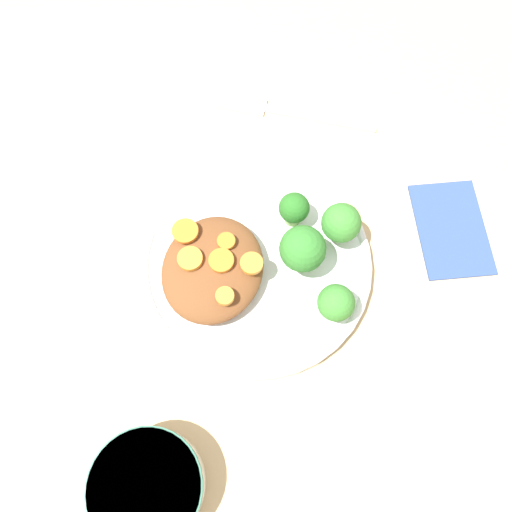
# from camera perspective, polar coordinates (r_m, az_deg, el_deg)

# --- Properties ---
(ground_plane) EXTENTS (4.00, 4.00, 0.00)m
(ground_plane) POSITION_cam_1_polar(r_m,az_deg,el_deg) (0.55, 0.00, -1.19)
(ground_plane) COLOR tan
(plate) EXTENTS (0.25, 0.25, 0.02)m
(plate) POSITION_cam_1_polar(r_m,az_deg,el_deg) (0.54, 0.00, -0.78)
(plate) COLOR white
(plate) RESTS_ON ground_plane
(dip_bowl) EXTENTS (0.10, 0.10, 0.05)m
(dip_bowl) POSITION_cam_1_polar(r_m,az_deg,el_deg) (0.50, -12.24, -24.33)
(dip_bowl) COLOR white
(dip_bowl) RESTS_ON ground_plane
(stew_mound) EXTENTS (0.12, 0.10, 0.03)m
(stew_mound) POSITION_cam_1_polar(r_m,az_deg,el_deg) (0.51, -4.98, -1.47)
(stew_mound) COLOR brown
(stew_mound) RESTS_ON plate
(broccoli_floret_0) EXTENTS (0.05, 0.05, 0.06)m
(broccoli_floret_0) POSITION_cam_1_polar(r_m,az_deg,el_deg) (0.50, 5.35, 0.77)
(broccoli_floret_0) COLOR #7FA85B
(broccoli_floret_0) RESTS_ON plate
(broccoli_floret_1) EXTENTS (0.03, 0.03, 0.05)m
(broccoli_floret_1) POSITION_cam_1_polar(r_m,az_deg,el_deg) (0.53, 4.36, 5.38)
(broccoli_floret_1) COLOR #759E51
(broccoli_floret_1) RESTS_ON plate
(broccoli_floret_2) EXTENTS (0.04, 0.04, 0.05)m
(broccoli_floret_2) POSITION_cam_1_polar(r_m,az_deg,el_deg) (0.49, 9.08, -5.38)
(broccoli_floret_2) COLOR #759E51
(broccoli_floret_2) RESTS_ON plate
(broccoli_floret_3) EXTENTS (0.04, 0.04, 0.06)m
(broccoli_floret_3) POSITION_cam_1_polar(r_m,az_deg,el_deg) (0.52, 9.68, 3.70)
(broccoli_floret_3) COLOR #7FA85B
(broccoli_floret_3) RESTS_ON plate
(carrot_slice_0) EXTENTS (0.02, 0.02, 0.01)m
(carrot_slice_0) POSITION_cam_1_polar(r_m,az_deg,el_deg) (0.48, -3.58, -4.60)
(carrot_slice_0) COLOR orange
(carrot_slice_0) RESTS_ON stew_mound
(carrot_slice_1) EXTENTS (0.03, 0.03, 0.01)m
(carrot_slice_1) POSITION_cam_1_polar(r_m,az_deg,el_deg) (0.50, -3.99, -0.53)
(carrot_slice_1) COLOR orange
(carrot_slice_1) RESTS_ON stew_mound
(carrot_slice_2) EXTENTS (0.02, 0.02, 0.00)m
(carrot_slice_2) POSITION_cam_1_polar(r_m,az_deg,el_deg) (0.51, -3.30, 2.11)
(carrot_slice_2) COLOR orange
(carrot_slice_2) RESTS_ON stew_mound
(carrot_slice_3) EXTENTS (0.03, 0.03, 0.00)m
(carrot_slice_3) POSITION_cam_1_polar(r_m,az_deg,el_deg) (0.51, -8.11, 2.83)
(carrot_slice_3) COLOR orange
(carrot_slice_3) RESTS_ON stew_mound
(carrot_slice_4) EXTENTS (0.02, 0.02, 0.01)m
(carrot_slice_4) POSITION_cam_1_polar(r_m,az_deg,el_deg) (0.49, -0.93, -0.76)
(carrot_slice_4) COLOR orange
(carrot_slice_4) RESTS_ON stew_mound
(carrot_slice_5) EXTENTS (0.03, 0.03, 0.01)m
(carrot_slice_5) POSITION_cam_1_polar(r_m,az_deg,el_deg) (0.50, -7.54, -0.31)
(carrot_slice_5) COLOR orange
(carrot_slice_5) RESTS_ON stew_mound
(fork) EXTENTS (0.03, 0.20, 0.01)m
(fork) POSITION_cam_1_polar(r_m,az_deg,el_deg) (0.65, 2.82, 16.29)
(fork) COLOR silver
(fork) RESTS_ON ground_plane
(napkin) EXTENTS (0.14, 0.11, 0.01)m
(napkin) POSITION_cam_1_polar(r_m,az_deg,el_deg) (0.61, 21.47, 2.96)
(napkin) COLOR #334C8C
(napkin) RESTS_ON ground_plane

